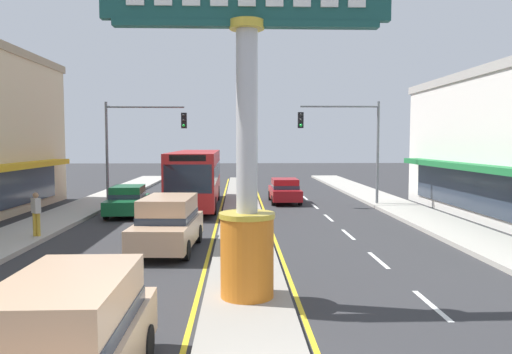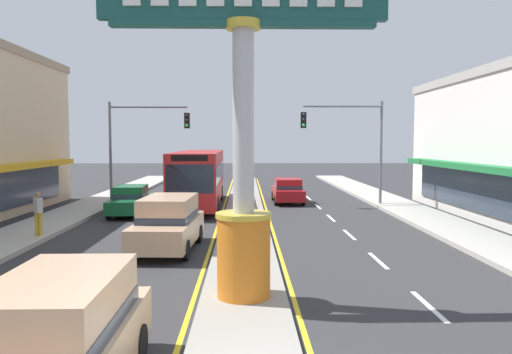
{
  "view_description": "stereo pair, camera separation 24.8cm",
  "coord_description": "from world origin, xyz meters",
  "views": [
    {
      "loc": [
        -0.2,
        -6.35,
        3.86
      ],
      "look_at": [
        0.42,
        10.93,
        2.6
      ],
      "focal_mm": 34.39,
      "sensor_mm": 36.0,
      "label": 1
    },
    {
      "loc": [
        0.05,
        -6.36,
        3.86
      ],
      "look_at": [
        0.42,
        10.93,
        2.6
      ],
      "focal_mm": 34.39,
      "sensor_mm": 36.0,
      "label": 2
    }
  ],
  "objects": [
    {
      "name": "median_strip",
      "position": [
        0.0,
        18.0,
        0.07
      ],
      "size": [
        2.09,
        52.0,
        0.14
      ],
      "primitive_type": "cube",
      "color": "gray",
      "rests_on": "ground"
    },
    {
      "name": "sidewalk_left",
      "position": [
        -9.01,
        16.0,
        0.09
      ],
      "size": [
        2.73,
        60.0,
        0.18
      ],
      "primitive_type": "cube",
      "color": "#ADA89E",
      "rests_on": "ground"
    },
    {
      "name": "sidewalk_right",
      "position": [
        9.01,
        16.0,
        0.09
      ],
      "size": [
        2.73,
        60.0,
        0.18
      ],
      "primitive_type": "cube",
      "color": "#ADA89E",
      "rests_on": "ground"
    },
    {
      "name": "lane_markings",
      "position": [
        0.0,
        16.65,
        0.0
      ],
      "size": [
        8.83,
        52.0,
        0.01
      ],
      "color": "silver",
      "rests_on": "ground"
    },
    {
      "name": "district_sign",
      "position": [
        0.0,
        5.19,
        4.03
      ],
      "size": [
        6.67,
        1.34,
        7.92
      ],
      "color": "orange",
      "rests_on": "median_strip"
    },
    {
      "name": "traffic_light_left_side",
      "position": [
        -6.28,
        23.15,
        4.25
      ],
      "size": [
        4.86,
        0.46,
        6.2
      ],
      "color": "slate",
      "rests_on": "ground"
    },
    {
      "name": "traffic_light_right_side",
      "position": [
        6.28,
        22.32,
        4.25
      ],
      "size": [
        4.86,
        0.46,
        6.2
      ],
      "color": "slate",
      "rests_on": "ground"
    },
    {
      "name": "sedan_near_right_lane",
      "position": [
        -6.0,
        19.3,
        0.79
      ],
      "size": [
        2.0,
        4.38,
        1.53
      ],
      "color": "#14562D",
      "rests_on": "ground"
    },
    {
      "name": "bus_far_right_lane",
      "position": [
        -2.7,
        22.62,
        1.87
      ],
      "size": [
        2.68,
        11.23,
        3.26
      ],
      "color": "#B21E1E",
      "rests_on": "ground"
    },
    {
      "name": "sedan_near_left_lane",
      "position": [
        2.7,
        24.15,
        0.79
      ],
      "size": [
        1.86,
        4.31,
        1.53
      ],
      "color": "maroon",
      "rests_on": "ground"
    },
    {
      "name": "suv_mid_left_lane",
      "position": [
        -2.69,
        10.89,
        0.98
      ],
      "size": [
        2.16,
        4.7,
        1.9
      ],
      "color": "tan",
      "rests_on": "ground"
    },
    {
      "name": "suv_far_left_oncoming",
      "position": [
        -2.7,
        0.62,
        0.98
      ],
      "size": [
        1.98,
        4.61,
        1.9
      ],
      "color": "tan",
      "rests_on": "ground"
    },
    {
      "name": "pedestrian_far_side",
      "position": [
        -8.05,
        12.79,
        1.15
      ],
      "size": [
        0.44,
        0.44,
        1.71
      ],
      "color": "gold",
      "rests_on": "sidewalk_left"
    }
  ]
}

